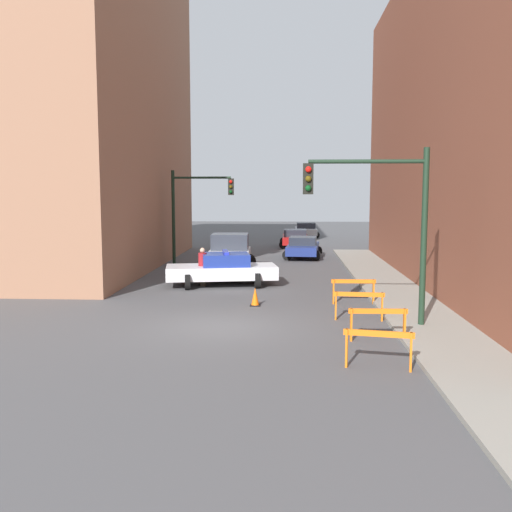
# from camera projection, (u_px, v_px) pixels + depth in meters

# --- Properties ---
(ground_plane) EXTENTS (120.00, 120.00, 0.00)m
(ground_plane) POSITION_uv_depth(u_px,v_px,m) (224.00, 327.00, 17.18)
(ground_plane) COLOR #4C4C4F
(sidewalk_right) EXTENTS (2.40, 44.00, 0.12)m
(sidewalk_right) POSITION_uv_depth(u_px,v_px,m) (432.00, 327.00, 16.83)
(sidewalk_right) COLOR gray
(sidewalk_right) RESTS_ON ground_plane
(building_corner_left) EXTENTS (14.00, 20.00, 19.34)m
(building_corner_left) POSITION_uv_depth(u_px,v_px,m) (30.00, 86.00, 30.64)
(building_corner_left) COLOR #93664C
(building_corner_left) RESTS_ON ground_plane
(traffic_light_near) EXTENTS (3.64, 0.35, 5.20)m
(traffic_light_near) POSITION_uv_depth(u_px,v_px,m) (384.00, 209.00, 16.64)
(traffic_light_near) COLOR black
(traffic_light_near) RESTS_ON sidewalk_right
(traffic_light_far) EXTENTS (3.44, 0.35, 5.20)m
(traffic_light_far) POSITION_uv_depth(u_px,v_px,m) (193.00, 203.00, 31.29)
(traffic_light_far) COLOR black
(traffic_light_far) RESTS_ON ground_plane
(police_car) EXTENTS (4.95, 2.88, 1.52)m
(police_car) POSITION_uv_depth(u_px,v_px,m) (222.00, 269.00, 24.53)
(police_car) COLOR white
(police_car) RESTS_ON ground_plane
(white_truck) EXTENTS (2.76, 5.46, 1.90)m
(white_truck) POSITION_uv_depth(u_px,v_px,m) (229.00, 255.00, 28.41)
(white_truck) COLOR silver
(white_truck) RESTS_ON ground_plane
(parked_car_near) EXTENTS (2.52, 4.44, 1.31)m
(parked_car_near) POSITION_uv_depth(u_px,v_px,m) (303.00, 247.00, 34.76)
(parked_car_near) COLOR navy
(parked_car_near) RESTS_ON ground_plane
(parked_car_mid) EXTENTS (2.29, 4.31, 1.31)m
(parked_car_mid) POSITION_uv_depth(u_px,v_px,m) (295.00, 238.00, 41.47)
(parked_car_mid) COLOR maroon
(parked_car_mid) RESTS_ON ground_plane
(parked_car_far) EXTENTS (2.29, 4.31, 1.31)m
(parked_car_far) POSITION_uv_depth(u_px,v_px,m) (306.00, 230.00, 50.33)
(parked_car_far) COLOR silver
(parked_car_far) RESTS_ON ground_plane
(pedestrian_crossing) EXTENTS (0.51, 0.51, 1.66)m
(pedestrian_crossing) POSITION_uv_depth(u_px,v_px,m) (203.00, 266.00, 24.42)
(pedestrian_crossing) COLOR #382D23
(pedestrian_crossing) RESTS_ON ground_plane
(barrier_front) EXTENTS (1.58, 0.43, 0.90)m
(barrier_front) POSITION_uv_depth(u_px,v_px,m) (379.00, 343.00, 13.01)
(barrier_front) COLOR orange
(barrier_front) RESTS_ON ground_plane
(barrier_mid) EXTENTS (1.60, 0.19, 0.90)m
(barrier_mid) POSITION_uv_depth(u_px,v_px,m) (378.00, 319.00, 15.45)
(barrier_mid) COLOR orange
(barrier_mid) RESTS_ON ground_plane
(barrier_back) EXTENTS (1.60, 0.28, 0.90)m
(barrier_back) POSITION_uv_depth(u_px,v_px,m) (359.00, 301.00, 17.96)
(barrier_back) COLOR orange
(barrier_back) RESTS_ON ground_plane
(barrier_corner) EXTENTS (1.60, 0.19, 0.90)m
(barrier_corner) POSITION_uv_depth(u_px,v_px,m) (353.00, 287.00, 20.56)
(barrier_corner) COLOR orange
(barrier_corner) RESTS_ON ground_plane
(traffic_cone) EXTENTS (0.36, 0.36, 0.66)m
(traffic_cone) POSITION_uv_depth(u_px,v_px,m) (255.00, 297.00, 20.27)
(traffic_cone) COLOR black
(traffic_cone) RESTS_ON ground_plane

